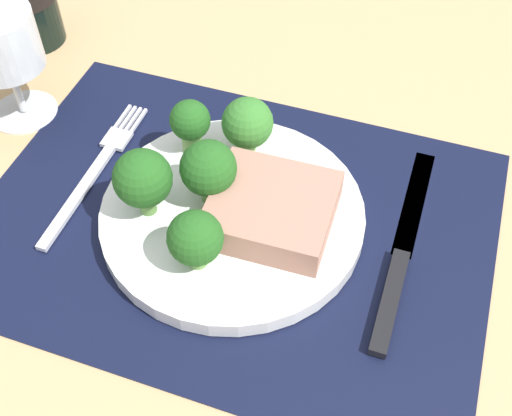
# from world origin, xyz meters

# --- Properties ---
(ground_plane) EXTENTS (1.40, 1.10, 0.03)m
(ground_plane) POSITION_xyz_m (0.00, 0.00, -0.01)
(ground_plane) COLOR tan
(placemat) EXTENTS (0.45, 0.33, 0.00)m
(placemat) POSITION_xyz_m (0.00, 0.00, 0.00)
(placemat) COLOR black
(placemat) RESTS_ON ground_plane
(plate) EXTENTS (0.23, 0.23, 0.02)m
(plate) POSITION_xyz_m (0.00, 0.00, 0.01)
(plate) COLOR white
(plate) RESTS_ON placemat
(steak) EXTENTS (0.10, 0.10, 0.03)m
(steak) POSITION_xyz_m (0.04, 0.00, 0.03)
(steak) COLOR tan
(steak) RESTS_ON plate
(broccoli_near_fork) EXTENTS (0.05, 0.05, 0.07)m
(broccoli_near_fork) POSITION_xyz_m (-0.07, -0.02, 0.06)
(broccoli_near_fork) COLOR #5B8942
(broccoli_near_fork) RESTS_ON plate
(broccoli_front_edge) EXTENTS (0.05, 0.05, 0.06)m
(broccoli_front_edge) POSITION_xyz_m (-0.02, 0.01, 0.06)
(broccoli_front_edge) COLOR #6B994C
(broccoli_front_edge) RESTS_ON plate
(broccoli_near_steak) EXTENTS (0.05, 0.05, 0.05)m
(broccoli_near_steak) POSITION_xyz_m (-0.01, -0.06, 0.05)
(broccoli_near_steak) COLOR #6B994C
(broccoli_near_steak) RESTS_ON plate
(broccoli_center) EXTENTS (0.05, 0.05, 0.06)m
(broccoli_center) POSITION_xyz_m (-0.01, 0.08, 0.05)
(broccoli_center) COLOR #6B994C
(broccoli_center) RESTS_ON plate
(broccoli_back_left) EXTENTS (0.04, 0.04, 0.06)m
(broccoli_back_left) POSITION_xyz_m (-0.06, 0.06, 0.05)
(broccoli_back_left) COLOR #6B994C
(broccoli_back_left) RESTS_ON plate
(fork) EXTENTS (0.02, 0.19, 0.01)m
(fork) POSITION_xyz_m (-0.14, 0.01, 0.01)
(fork) COLOR silver
(fork) RESTS_ON placemat
(knife) EXTENTS (0.02, 0.23, 0.01)m
(knife) POSITION_xyz_m (0.15, 0.01, 0.01)
(knife) COLOR black
(knife) RESTS_ON placemat
(wine_glass) EXTENTS (0.07, 0.07, 0.12)m
(wine_glass) POSITION_xyz_m (-0.26, 0.07, 0.08)
(wine_glass) COLOR silver
(wine_glass) RESTS_ON ground_plane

